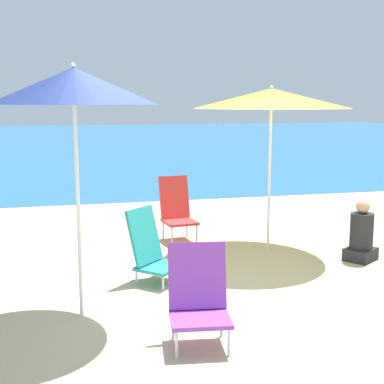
{
  "coord_description": "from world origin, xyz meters",
  "views": [
    {
      "loc": [
        -1.39,
        -4.87,
        2.0
      ],
      "look_at": [
        0.06,
        0.94,
        1.0
      ],
      "focal_mm": 50.0,
      "sensor_mm": 36.0,
      "label": 1
    }
  ],
  "objects": [
    {
      "name": "ground_plane",
      "position": [
        0.0,
        0.0,
        0.0
      ],
      "size": [
        60.0,
        60.0,
        0.0
      ],
      "primitive_type": "plane",
      "color": "#C6B284"
    },
    {
      "name": "sea_water",
      "position": [
        0.0,
        25.8,
        0.0
      ],
      "size": [
        60.0,
        40.0,
        0.01
      ],
      "color": "#23669E",
      "rests_on": "ground"
    },
    {
      "name": "beach_umbrella_yellow",
      "position": [
        1.36,
        1.82,
        2.06
      ],
      "size": [
        2.08,
        2.08,
        2.23
      ],
      "color": "white",
      "rests_on": "ground"
    },
    {
      "name": "beach_umbrella_navy",
      "position": [
        -1.24,
        0.06,
        2.14
      ],
      "size": [
        1.5,
        1.5,
        2.35
      ],
      "color": "white",
      "rests_on": "ground"
    },
    {
      "name": "beach_chair_purple",
      "position": [
        -0.31,
        -0.73,
        0.41
      ],
      "size": [
        0.56,
        0.57,
        0.83
      ],
      "rotation": [
        0.0,
        0.0,
        -0.14
      ],
      "color": "silver",
      "rests_on": "ground"
    },
    {
      "name": "beach_chair_teal",
      "position": [
        -0.43,
        0.9,
        0.38
      ],
      "size": [
        0.69,
        0.69,
        0.83
      ],
      "rotation": [
        0.0,
        0.0,
        0.77
      ],
      "color": "silver",
      "rests_on": "ground"
    },
    {
      "name": "beach_chair_red",
      "position": [
        0.27,
        2.72,
        0.46
      ],
      "size": [
        0.51,
        0.61,
        0.93
      ],
      "rotation": [
        0.0,
        0.0,
        0.12
      ],
      "color": "silver",
      "rests_on": "ground"
    },
    {
      "name": "person_seated_near",
      "position": [
        2.32,
        1.05,
        0.32
      ],
      "size": [
        0.49,
        0.48,
        0.79
      ],
      "rotation": [
        0.0,
        0.0,
        -1.0
      ],
      "color": "#262628",
      "rests_on": "ground"
    }
  ]
}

